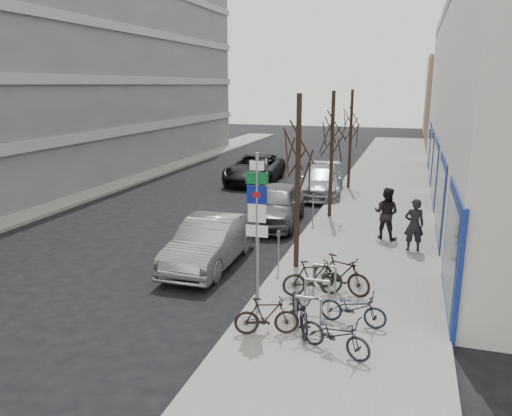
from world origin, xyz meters
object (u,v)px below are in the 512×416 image
Objects in this scene: meter_front at (278,247)px; parked_car_back at (322,181)px; meter_back at (334,182)px; pedestrian_near at (414,225)px; tree_mid at (333,125)px; meter_mid at (313,206)px; bike_mid_curb at (353,305)px; bike_near_left at (300,305)px; highway_sign_pole at (257,225)px; tree_far at (351,116)px; bike_mid_inner at (313,278)px; bike_far_inner at (341,274)px; lane_car at (255,168)px; bike_far_curb at (335,331)px; bike_near_right at (267,316)px; bike_rack at (317,291)px; parked_car_mid at (276,204)px; pedestrian_far at (386,213)px; tree_near at (299,141)px; parked_car_front at (209,242)px.

parked_car_back is at bearing 93.66° from meter_front.
meter_back is 8.73m from pedestrian_near.
tree_mid is 4.33× the size of meter_mid.
bike_near_left is at bearing 120.68° from bike_mid_curb.
tree_far reaches higher than highway_sign_pole.
meter_front is at bearing 17.40° from bike_mid_inner.
highway_sign_pole is 8.65m from meter_mid.
bike_mid_inner is 0.82m from bike_far_inner.
lane_car reaches higher than bike_far_inner.
tree_mid is (0.20, 10.01, 1.65)m from highway_sign_pole.
meter_back is at bearing 30.01° from bike_far_curb.
tree_mid is at bearing -17.85° from bike_near_right.
meter_front and meter_mid have the same top height.
bike_mid_curb is 1.89m from bike_far_inner.
tree_far reaches higher than bike_far_inner.
meter_mid is at bearing 101.80° from bike_rack.
parked_car_mid is at bearing -69.94° from lane_car.
tree_mid reaches higher than lane_car.
highway_sign_pole is at bearing -75.27° from lane_car.
bike_far_curb is at bearing -84.08° from parked_car_back.
highway_sign_pole is 3.31× the size of meter_back.
tree_far is at bearing -18.50° from bike_near_right.
bike_mid_curb is (2.17, -16.42, -3.46)m from tree_far.
pedestrian_far is at bearing 17.57° from bike_far_curb.
bike_far_inner is at bearing -82.80° from parked_car_back.
meter_back is at bearing 92.45° from tree_near.
tree_near reaches higher than highway_sign_pole.
lane_car is (-5.70, 7.24, -3.27)m from tree_mid.
bike_near_right is at bearing 177.31° from bike_far_inner.
bike_far_inner is 0.38× the size of parked_car_front.
tree_mid is 3.63× the size of bike_near_right.
bike_rack is 1.78× the size of meter_back.
highway_sign_pole is 2.14× the size of pedestrian_far.
pedestrian_far reaches higher than parked_car_front.
meter_back is (-0.25, 14.01, -1.54)m from highway_sign_pole.
pedestrian_far is (5.30, 4.24, 0.35)m from parked_car_front.
pedestrian_far is at bearing 37.94° from parked_car_front.
pedestrian_far is at bearing -74.63° from tree_far.
meter_back is at bearing -73.37° from pedestrian_near.
bike_near_left is 1.00× the size of pedestrian_near.
pedestrian_near is at bearing 148.34° from pedestrian_far.
bike_mid_inner is at bearing 107.56° from bike_rack.
tree_far is (0.00, 6.50, 0.00)m from tree_mid.
tree_near is 3.30× the size of bike_far_curb.
meter_mid is (-1.65, 7.90, 0.26)m from bike_rack.
meter_front is at bearing -8.45° from bike_near_right.
parked_car_front reaches higher than bike_far_inner.
bike_far_curb is (-0.21, -1.43, 0.02)m from bike_mid_curb.
bike_mid_inner is (0.93, -15.04, -3.44)m from tree_far.
meter_back is at bearing -34.62° from lane_car.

